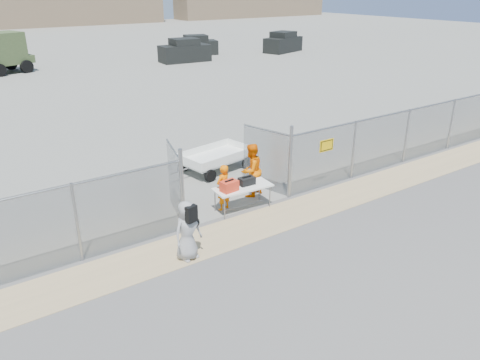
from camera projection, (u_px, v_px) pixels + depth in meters
ground at (279, 238)px, 13.33m from camera, size 160.00×160.00×0.00m
tarmac_inside at (8, 58)px, 45.34m from camera, size 160.00×80.00×0.01m
dirt_strip at (259, 224)px, 14.09m from camera, size 44.00×1.60×0.01m
chain_link_fence at (240, 180)px, 14.43m from camera, size 40.00×0.20×2.20m
folding_table at (243, 198)px, 14.88m from camera, size 1.92×0.89×0.80m
orange_bag at (229, 186)px, 14.36m from camera, size 0.56×0.40×0.33m
black_duffel at (247, 181)px, 14.82m from camera, size 0.52×0.31×0.25m
security_worker_left at (223, 188)px, 14.73m from camera, size 0.64×0.51×1.52m
security_worker_right at (251, 170)px, 15.68m from camera, size 1.05×0.91×1.84m
visitor at (187, 230)px, 12.05m from camera, size 0.89×0.67×1.64m
utility_trailer at (216, 159)px, 18.07m from camera, size 3.78×2.41×0.85m
parked_vehicle_near at (185, 50)px, 42.88m from camera, size 4.65×2.33×2.05m
parked_vehicle_mid at (196, 45)px, 47.17m from camera, size 4.54×2.93×1.89m
parked_vehicle_far at (283, 42)px, 49.07m from camera, size 4.92×3.32×2.04m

